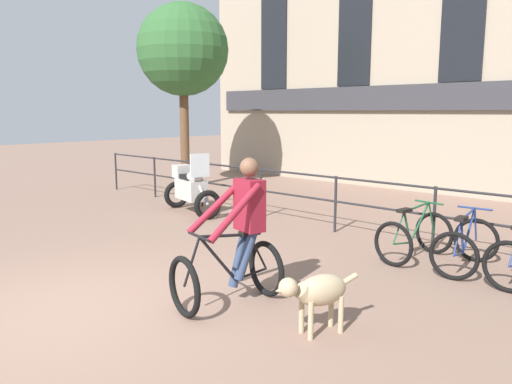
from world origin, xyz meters
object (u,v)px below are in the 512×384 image
(dog, at_px, (317,292))
(parked_bicycle_mid_left, at_px, (466,246))
(parked_bicycle_near_lamp, at_px, (414,237))
(parked_motorcycle, at_px, (191,188))
(cyclist_with_bike, at_px, (237,240))

(dog, xyz_separation_m, parked_bicycle_mid_left, (0.32, 3.07, -0.09))
(parked_bicycle_near_lamp, bearing_deg, parked_motorcycle, 8.73)
(parked_bicycle_near_lamp, height_order, parked_bicycle_mid_left, same)
(dog, height_order, parked_motorcycle, parked_motorcycle)
(cyclist_with_bike, xyz_separation_m, dog, (1.16, -0.04, -0.32))
(cyclist_with_bike, height_order, parked_bicycle_near_lamp, cyclist_with_bike)
(parked_motorcycle, bearing_deg, cyclist_with_bike, -109.83)
(parked_bicycle_mid_left, bearing_deg, dog, 79.56)
(dog, relative_size, parked_motorcycle, 0.52)
(cyclist_with_bike, relative_size, parked_bicycle_mid_left, 1.47)
(parked_motorcycle, distance_m, parked_bicycle_mid_left, 5.94)
(cyclist_with_bike, xyz_separation_m, parked_bicycle_mid_left, (1.48, 3.04, -0.41))
(dog, distance_m, parked_motorcycle, 6.38)
(parked_motorcycle, bearing_deg, parked_bicycle_mid_left, -75.48)
(cyclist_with_bike, bearing_deg, parked_bicycle_near_lamp, 88.62)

